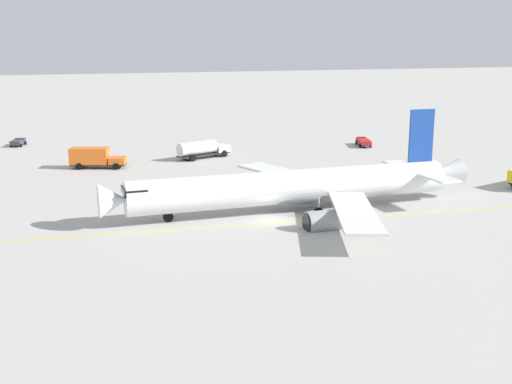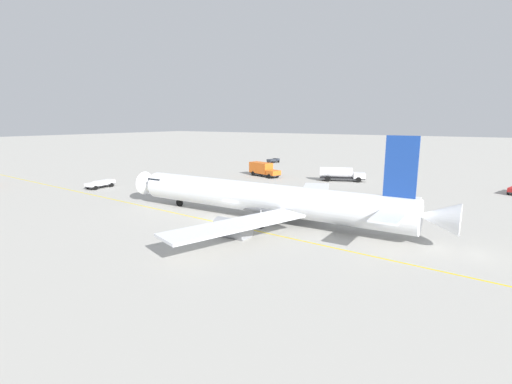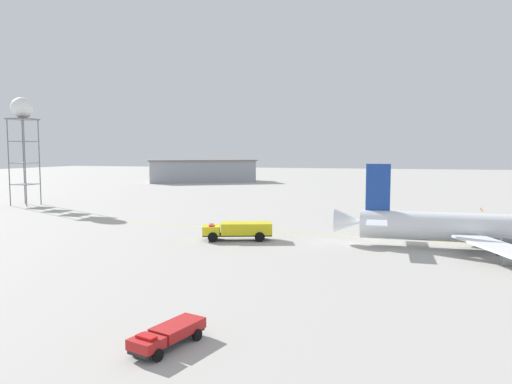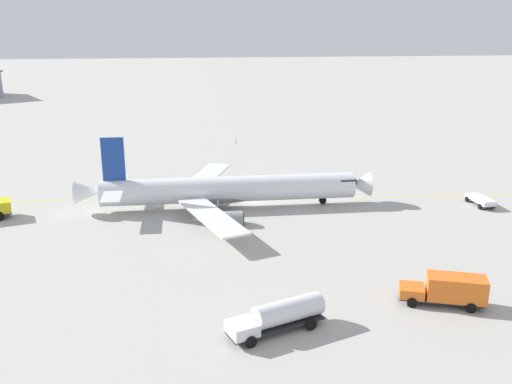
# 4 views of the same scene
# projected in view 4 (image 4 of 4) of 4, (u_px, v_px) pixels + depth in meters

# --- Properties ---
(ground_plane) EXTENTS (600.00, 600.00, 0.00)m
(ground_plane) POSITION_uv_depth(u_px,v_px,m) (251.00, 200.00, 88.69)
(ground_plane) COLOR #ADAAA3
(airliner_main) EXTENTS (35.83, 43.53, 11.49)m
(airliner_main) POSITION_uv_depth(u_px,v_px,m) (225.00, 191.00, 84.64)
(airliner_main) COLOR white
(airliner_main) RESTS_ON ground_plane
(catering_truck_truck) EXTENTS (4.79, 8.58, 3.10)m
(catering_truck_truck) POSITION_uv_depth(u_px,v_px,m) (449.00, 289.00, 56.46)
(catering_truck_truck) COLOR #232326
(catering_truck_truck) RESTS_ON ground_plane
(pushback_tug_truck) EXTENTS (5.54, 2.68, 1.30)m
(pushback_tug_truck) POSITION_uv_depth(u_px,v_px,m) (481.00, 200.00, 86.19)
(pushback_tug_truck) COLOR #232326
(pushback_tug_truck) RESTS_ON ground_plane
(fuel_tanker_truck) EXTENTS (5.60, 9.45, 2.87)m
(fuel_tanker_truck) POSITION_uv_depth(u_px,v_px,m) (280.00, 315.00, 51.85)
(fuel_tanker_truck) COLOR #232326
(fuel_tanker_truck) RESTS_ON ground_plane
(taxiway_centreline) EXTENTS (10.96, 149.74, 0.01)m
(taxiway_centreline) POSITION_uv_depth(u_px,v_px,m) (254.00, 198.00, 89.72)
(taxiway_centreline) COLOR yellow
(taxiway_centreline) RESTS_ON ground_plane
(safety_cone_near) EXTENTS (0.36, 0.36, 0.55)m
(safety_cone_near) POSITION_uv_depth(u_px,v_px,m) (235.00, 142.00, 127.25)
(safety_cone_near) COLOR orange
(safety_cone_near) RESTS_ON ground_plane
(safety_cone_mid) EXTENTS (0.36, 0.36, 0.55)m
(safety_cone_mid) POSITION_uv_depth(u_px,v_px,m) (236.00, 139.00, 130.30)
(safety_cone_mid) COLOR orange
(safety_cone_mid) RESTS_ON ground_plane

